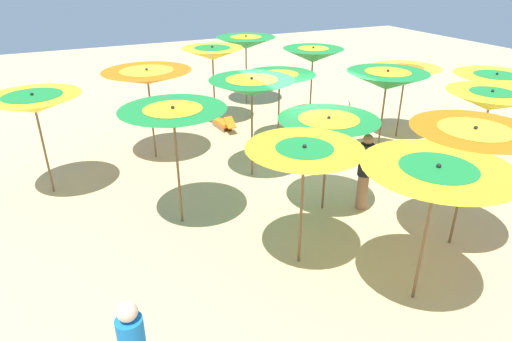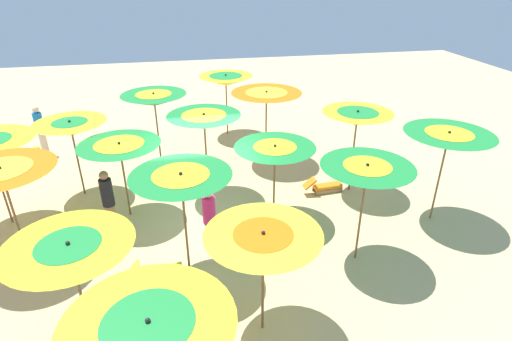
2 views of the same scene
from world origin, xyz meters
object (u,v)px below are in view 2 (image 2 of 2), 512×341
at_px(beach_umbrella_1, 2,177).
at_px(beach_ball, 36,149).
at_px(beach_umbrella_7, 263,242).
at_px(beach_umbrella_9, 204,122).
at_px(beach_umbrella_10, 275,153).
at_px(beach_umbrella_13, 266,97).
at_px(beach_umbrella_12, 226,80).
at_px(beach_umbrella_4, 71,129).
at_px(beach_umbrella_14, 357,118).
at_px(beach_umbrella_3, 150,332).
at_px(beach_umbrella_8, 154,100).
at_px(beach_umbrella_5, 120,149).
at_px(beach_umbrella_2, 71,255).
at_px(beachgoer_1, 108,201).
at_px(beach_umbrella_11, 366,175).
at_px(beachgoer_2, 209,219).
at_px(beachgoer_0, 40,130).
at_px(lounger_1, 325,186).
at_px(beach_umbrella_15, 448,141).
at_px(lounger_2, 158,273).
at_px(beach_umbrella_6, 182,184).

relative_size(beach_umbrella_1, beach_ball, 10.07).
height_order(beach_umbrella_7, beach_umbrella_9, beach_umbrella_9).
bearing_deg(beach_umbrella_10, beach_umbrella_13, 80.98).
bearing_deg(beach_umbrella_10, beach_umbrella_12, 93.76).
relative_size(beach_umbrella_4, beach_umbrella_12, 0.96).
bearing_deg(beach_umbrella_14, beach_umbrella_12, 119.89).
height_order(beach_umbrella_7, beach_umbrella_13, beach_umbrella_13).
height_order(beach_umbrella_3, beach_umbrella_8, beach_umbrella_8).
xyz_separation_m(beach_umbrella_5, beach_umbrella_10, (3.81, -0.90, -0.02)).
relative_size(beach_umbrella_5, beach_umbrella_10, 1.00).
height_order(beach_umbrella_4, beach_umbrella_12, beach_umbrella_12).
bearing_deg(beach_umbrella_2, beachgoer_1, 90.11).
relative_size(beach_umbrella_10, beach_ball, 8.93).
distance_m(beach_umbrella_11, beachgoer_2, 3.65).
bearing_deg(beach_umbrella_8, beach_ball, 156.42).
xyz_separation_m(beach_umbrella_7, beachgoer_2, (-0.72, 2.56, -1.12)).
bearing_deg(beach_umbrella_12, beachgoer_1, -121.32).
bearing_deg(beachgoer_0, beachgoer_1, 0.64).
height_order(beach_umbrella_5, beach_umbrella_8, beach_umbrella_8).
xyz_separation_m(beach_umbrella_10, beachgoer_2, (-1.78, -1.05, -1.06)).
bearing_deg(beach_umbrella_12, beach_umbrella_7, -93.80).
bearing_deg(beach_umbrella_11, beach_umbrella_13, 99.33).
height_order(beach_umbrella_8, beach_umbrella_12, beach_umbrella_8).
distance_m(beach_umbrella_8, beach_ball, 5.32).
bearing_deg(beachgoer_1, beach_umbrella_8, -110.45).
xyz_separation_m(beach_umbrella_13, lounger_1, (1.25, -2.52, -2.06)).
distance_m(beach_umbrella_11, beach_umbrella_15, 2.92).
height_order(beach_umbrella_13, beach_ball, beach_umbrella_13).
xyz_separation_m(beachgoer_2, beach_ball, (-5.67, 6.87, -0.74)).
relative_size(beach_umbrella_8, beach_umbrella_12, 1.05).
height_order(beach_umbrella_14, beach_ball, beach_umbrella_14).
height_order(lounger_1, beachgoer_0, beachgoer_0).
relative_size(beach_umbrella_1, beach_umbrella_10, 1.13).
bearing_deg(beach_umbrella_3, beach_umbrella_2, 125.73).
height_order(beach_umbrella_7, beachgoer_0, beach_umbrella_7).
bearing_deg(beach_umbrella_3, beach_umbrella_13, 68.53).
distance_m(lounger_1, beachgoer_1, 6.08).
xyz_separation_m(beach_umbrella_12, lounger_2, (-2.59, -8.16, -1.98)).
xyz_separation_m(beach_umbrella_2, beachgoer_0, (-2.92, 8.96, -1.06)).
xyz_separation_m(beach_umbrella_4, beach_umbrella_6, (2.89, -4.14, 0.18)).
bearing_deg(beach_umbrella_15, beach_umbrella_11, -156.08).
bearing_deg(beach_umbrella_11, beach_umbrella_8, 127.25).
bearing_deg(lounger_1, beach_umbrella_5, 177.12).
distance_m(beach_umbrella_5, beachgoer_1, 1.33).
distance_m(beach_umbrella_3, beachgoer_1, 5.54).
xyz_separation_m(beach_umbrella_6, beach_umbrella_14, (4.93, 2.84, 0.04)).
bearing_deg(beach_umbrella_9, beach_umbrella_14, -7.68).
bearing_deg(beach_umbrella_9, beach_umbrella_13, 42.12).
xyz_separation_m(lounger_1, beachgoer_0, (-8.89, 4.53, 0.75)).
height_order(beach_umbrella_4, beachgoer_1, beach_umbrella_4).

